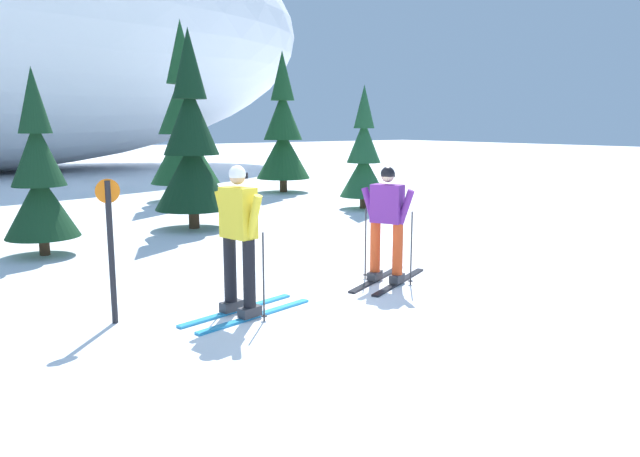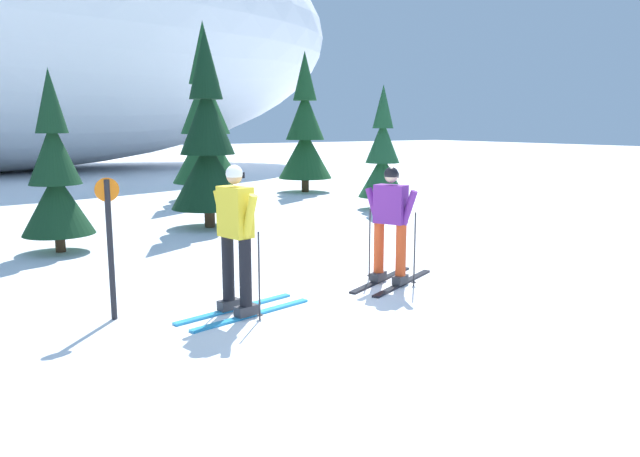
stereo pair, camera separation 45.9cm
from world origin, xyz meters
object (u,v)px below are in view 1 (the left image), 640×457
(skier_purple_jacket, at_px, (387,222))
(trail_marker_post, at_px, (111,243))
(pine_tree_center_left, at_px, (39,178))
(pine_tree_center_right, at_px, (183,127))
(skier_yellow_jacket, at_px, (239,238))
(pine_tree_right, at_px, (364,158))
(pine_tree_center, at_px, (191,147))
(pine_tree_far_right, at_px, (283,134))

(skier_purple_jacket, height_order, trail_marker_post, skier_purple_jacket)
(pine_tree_center_left, bearing_deg, pine_tree_center_right, 47.75)
(skier_yellow_jacket, bearing_deg, pine_tree_right, 40.95)
(pine_tree_center, height_order, trail_marker_post, pine_tree_center)
(pine_tree_center_right, bearing_deg, trail_marker_post, -118.04)
(skier_yellow_jacket, bearing_deg, skier_purple_jacket, 2.76)
(skier_yellow_jacket, height_order, pine_tree_center_left, pine_tree_center_left)
(pine_tree_right, xyz_separation_m, pine_tree_far_right, (0.48, 4.81, 0.57))
(pine_tree_far_right, bearing_deg, skier_yellow_jacket, -125.08)
(pine_tree_center_left, xyz_separation_m, pine_tree_center_right, (5.32, 5.86, 0.86))
(pine_tree_center_left, xyz_separation_m, pine_tree_far_right, (9.02, 6.08, 0.60))
(skier_yellow_jacket, bearing_deg, pine_tree_center_left, 102.31)
(pine_tree_far_right, bearing_deg, skier_purple_jacket, -115.87)
(pine_tree_center_right, height_order, trail_marker_post, pine_tree_center_right)
(skier_purple_jacket, height_order, pine_tree_center, pine_tree_center)
(pine_tree_center_left, bearing_deg, skier_yellow_jacket, -77.69)
(skier_purple_jacket, bearing_deg, pine_tree_center, 92.39)
(pine_tree_far_right, bearing_deg, pine_tree_center_left, -146.01)
(pine_tree_far_right, bearing_deg, pine_tree_center_right, -176.57)
(skier_yellow_jacket, relative_size, pine_tree_center_right, 0.34)
(pine_tree_center_left, relative_size, pine_tree_right, 0.98)
(pine_tree_center_left, height_order, pine_tree_center_right, pine_tree_center_right)
(pine_tree_center, height_order, pine_tree_center_right, pine_tree_center_right)
(pine_tree_right, bearing_deg, trail_marker_post, -146.49)
(pine_tree_center_left, height_order, pine_tree_center, pine_tree_center)
(pine_tree_center_right, xyz_separation_m, pine_tree_far_right, (3.70, 0.22, -0.26))
(pine_tree_center_left, xyz_separation_m, pine_tree_right, (8.54, 1.27, 0.03))
(pine_tree_center_left, distance_m, pine_tree_far_right, 10.90)
(skier_purple_jacket, xyz_separation_m, trail_marker_post, (-3.83, 0.52, 0.06))
(pine_tree_center, bearing_deg, pine_tree_far_right, 41.71)
(skier_purple_jacket, xyz_separation_m, pine_tree_center_left, (-3.63, 5.04, 0.48))
(pine_tree_right, xyz_separation_m, trail_marker_post, (-8.74, -5.79, -0.45))
(pine_tree_center, bearing_deg, skier_yellow_jacket, -109.90)
(pine_tree_center_right, relative_size, pine_tree_far_right, 1.13)
(pine_tree_center, relative_size, pine_tree_right, 1.30)
(skier_purple_jacket, bearing_deg, pine_tree_center_left, 125.75)
(skier_purple_jacket, relative_size, pine_tree_right, 0.53)
(pine_tree_far_right, relative_size, trail_marker_post, 2.78)
(skier_purple_jacket, xyz_separation_m, pine_tree_right, (4.91, 6.31, 0.51))
(skier_yellow_jacket, xyz_separation_m, pine_tree_center, (2.25, 6.21, 0.85))
(pine_tree_center, bearing_deg, skier_purple_jacket, -87.61)
(pine_tree_center_right, xyz_separation_m, trail_marker_post, (-5.53, -10.38, -1.28))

